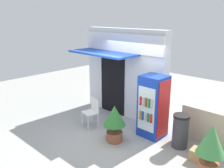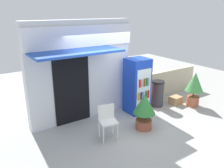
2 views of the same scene
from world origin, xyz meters
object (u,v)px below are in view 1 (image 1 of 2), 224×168
(drink_cooler, at_px, (153,106))
(plastic_chair, at_px, (92,111))
(trash_bin, at_px, (180,131))
(cardboard_box, at_px, (199,155))
(potted_plant_near_shop, at_px, (114,120))
(potted_plant_curbside, at_px, (211,146))

(drink_cooler, distance_m, plastic_chair, 1.84)
(drink_cooler, distance_m, trash_bin, 0.97)
(plastic_chair, bearing_deg, cardboard_box, 9.39)
(plastic_chair, relative_size, cardboard_box, 2.34)
(potted_plant_near_shop, bearing_deg, cardboard_box, 18.37)
(cardboard_box, bearing_deg, potted_plant_curbside, -46.99)
(potted_plant_near_shop, bearing_deg, plastic_chair, 171.18)
(plastic_chair, bearing_deg, potted_plant_curbside, 1.76)
(drink_cooler, xyz_separation_m, trash_bin, (0.88, -0.03, -0.42))
(cardboard_box, bearing_deg, trash_bin, 158.31)
(drink_cooler, bearing_deg, cardboard_box, -10.63)
(drink_cooler, relative_size, cardboard_box, 4.65)
(drink_cooler, relative_size, plastic_chair, 1.99)
(drink_cooler, distance_m, cardboard_box, 1.71)
(potted_plant_near_shop, xyz_separation_m, potted_plant_curbside, (2.45, 0.27, 0.10))
(plastic_chair, bearing_deg, trash_bin, 17.18)
(drink_cooler, xyz_separation_m, plastic_chair, (-1.62, -0.80, -0.34))
(drink_cooler, relative_size, trash_bin, 1.97)
(potted_plant_curbside, height_order, trash_bin, potted_plant_curbside)
(potted_plant_near_shop, distance_m, potted_plant_curbside, 2.46)
(plastic_chair, height_order, cardboard_box, plastic_chair)
(potted_plant_near_shop, relative_size, potted_plant_curbside, 0.86)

